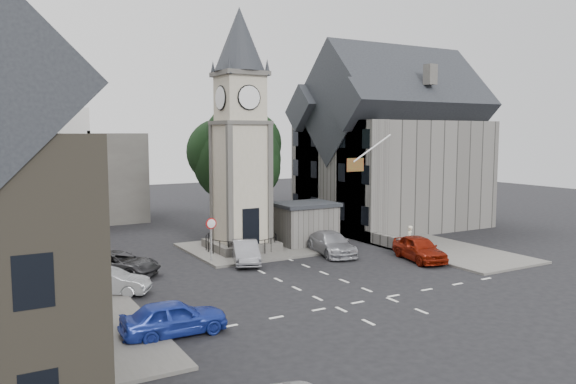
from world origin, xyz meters
TOP-DOWN VIEW (x-y plane):
  - ground at (0.00, 0.00)m, footprint 120.00×120.00m
  - pavement_west at (-12.50, 6.00)m, footprint 6.00×30.00m
  - pavement_east at (12.00, 8.00)m, footprint 6.00×26.00m
  - central_island at (1.50, 8.00)m, footprint 10.00×8.00m
  - road_markings at (0.00, -5.50)m, footprint 20.00×8.00m
  - clock_tower at (0.00, 7.99)m, footprint 4.86×4.86m
  - stone_shelter at (4.80, 7.50)m, footprint 4.30×3.30m
  - town_tree at (2.00, 13.00)m, footprint 7.20×7.20m
  - warning_sign_post at (-3.20, 5.43)m, footprint 0.70×0.19m
  - backdrop_west at (-12.00, 28.00)m, footprint 20.00×10.00m
  - east_building at (15.59, 11.00)m, footprint 14.40×11.40m
  - east_boundary_wall at (9.20, 10.00)m, footprint 0.40×16.00m
  - flagpole at (8.00, 4.00)m, footprint 3.68×0.10m
  - car_west_blue at (-9.14, -5.36)m, footprint 4.26×1.80m
  - car_west_silver at (-10.14, 1.69)m, footprint 4.07×3.26m
  - car_west_grey at (-8.90, 5.34)m, footprint 5.02×5.01m
  - car_island_silver at (-1.34, 4.50)m, footprint 2.82×4.51m
  - car_island_east at (4.70, 4.00)m, footprint 2.98×5.34m
  - car_east_red at (8.50, -0.28)m, footprint 2.84×4.87m
  - pedestrian at (9.70, 2.00)m, footprint 0.78×0.75m

SIDE VIEW (x-z plane):
  - ground at x=0.00m, z-range 0.00..0.00m
  - road_markings at x=0.00m, z-range 0.00..0.01m
  - pavement_west at x=-12.50m, z-range 0.00..0.14m
  - pavement_east at x=12.00m, z-range 0.00..0.14m
  - central_island at x=1.50m, z-range 0.00..0.16m
  - east_boundary_wall at x=9.20m, z-range 0.00..0.90m
  - car_west_silver at x=-10.14m, z-range 0.00..1.30m
  - car_west_grey at x=-8.90m, z-range 0.00..1.35m
  - car_island_silver at x=-1.34m, z-range 0.00..1.40m
  - car_west_blue at x=-9.14m, z-range 0.00..1.44m
  - car_island_east at x=4.70m, z-range 0.00..1.46m
  - car_east_red at x=8.50m, z-range 0.00..1.56m
  - pedestrian at x=9.70m, z-range 0.00..1.79m
  - stone_shelter at x=4.80m, z-range 0.01..3.09m
  - warning_sign_post at x=-3.20m, z-range 0.60..3.45m
  - backdrop_west at x=-12.00m, z-range 0.00..8.00m
  - east_building at x=15.59m, z-range -0.04..12.56m
  - town_tree at x=2.00m, z-range 1.57..12.37m
  - flagpole at x=8.00m, z-range 5.63..8.37m
  - clock_tower at x=0.00m, z-range 0.00..16.25m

